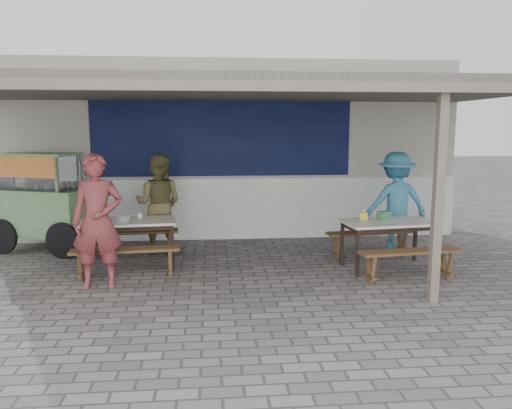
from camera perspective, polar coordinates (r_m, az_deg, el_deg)
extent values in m
plane|color=slate|center=(7.11, -1.44, -9.12)|extent=(60.00, 60.00, 0.00)
cube|color=#B3ACA1|center=(10.37, -2.81, 6.37)|extent=(9.00, 1.20, 3.50)
cube|color=white|center=(9.86, -2.61, -0.48)|extent=(9.00, 0.10, 1.20)
cube|color=#0E1845|center=(9.74, -3.86, 7.97)|extent=(5.00, 0.03, 1.60)
cube|color=#615953|center=(7.79, -2.02, 12.93)|extent=(9.00, 4.20, 0.12)
cube|color=gray|center=(5.74, -0.83, 13.41)|extent=(9.00, 0.12, 0.12)
cube|color=gray|center=(6.54, 20.09, 0.90)|extent=(0.11, 0.11, 2.70)
cube|color=silver|center=(8.06, -14.42, -1.91)|extent=(1.52, 0.86, 0.04)
cube|color=black|center=(8.07, -14.41, -2.32)|extent=(1.41, 0.75, 0.06)
cube|color=black|center=(7.92, -19.35, -5.09)|extent=(0.05, 0.05, 0.71)
cube|color=black|center=(7.82, -9.54, -4.89)|extent=(0.05, 0.05, 0.71)
cube|color=black|center=(8.51, -18.71, -4.11)|extent=(0.05, 0.05, 0.71)
cube|color=black|center=(8.41, -9.60, -3.91)|extent=(0.05, 0.05, 0.71)
cube|color=brown|center=(7.50, -14.68, -5.04)|extent=(1.58, 0.41, 0.04)
cube|color=brown|center=(7.64, -19.37, -6.76)|extent=(0.07, 0.28, 0.41)
cube|color=brown|center=(7.54, -9.78, -6.59)|extent=(0.07, 0.28, 0.41)
cube|color=brown|center=(8.74, -14.05, -3.08)|extent=(1.58, 0.41, 0.04)
cube|color=brown|center=(8.85, -18.10, -4.59)|extent=(0.07, 0.28, 0.41)
cube|color=brown|center=(8.76, -9.86, -4.41)|extent=(0.07, 0.28, 0.41)
cube|color=silver|center=(8.01, 14.97, -1.99)|extent=(1.48, 0.90, 0.04)
cube|color=black|center=(8.02, 14.95, -2.41)|extent=(1.37, 0.79, 0.06)
cube|color=black|center=(7.55, 11.57, -5.44)|extent=(0.05, 0.05, 0.71)
cube|color=black|center=(8.14, 19.90, -4.76)|extent=(0.05, 0.05, 0.71)
cube|color=black|center=(8.10, 9.81, -4.41)|extent=(0.05, 0.05, 0.71)
cube|color=black|center=(8.66, 17.73, -3.85)|extent=(0.05, 0.05, 0.71)
cube|color=brown|center=(7.50, 17.19, -5.16)|extent=(1.52, 0.46, 0.04)
cube|color=brown|center=(7.29, 12.95, -7.22)|extent=(0.08, 0.28, 0.41)
cube|color=brown|center=(7.86, 20.96, -6.41)|extent=(0.08, 0.28, 0.41)
cube|color=brown|center=(8.66, 12.90, -3.15)|extent=(1.52, 0.46, 0.04)
cube|color=brown|center=(8.47, 9.14, -4.85)|extent=(0.08, 0.28, 0.41)
cube|color=brown|center=(8.97, 16.34, -4.33)|extent=(0.08, 0.28, 0.41)
cube|color=#7CAA71|center=(9.61, -22.87, -0.67)|extent=(1.68, 1.24, 0.78)
cube|color=#7CAA71|center=(9.68, -22.73, -3.07)|extent=(1.61, 1.18, 0.06)
cylinder|color=black|center=(9.75, -27.10, -3.28)|extent=(0.60, 0.26, 0.62)
cylinder|color=black|center=(8.99, -21.24, -3.86)|extent=(0.60, 0.26, 0.62)
cube|color=silver|center=(9.56, -23.39, 3.46)|extent=(1.38, 1.04, 0.61)
cube|color=#7CAA71|center=(9.54, -23.50, 5.29)|extent=(1.43, 1.10, 0.04)
cube|color=#DF4034|center=(9.28, -24.77, 3.88)|extent=(1.05, 0.40, 0.36)
cylinder|color=black|center=(9.05, -18.52, 1.16)|extent=(0.75, 0.31, 0.04)
imported|color=brown|center=(7.12, -17.66, -1.84)|extent=(0.71, 0.49, 1.85)
imported|color=brown|center=(8.87, -11.06, 0.08)|extent=(0.96, 0.81, 1.74)
imported|color=teal|center=(9.06, 15.69, 0.21)|extent=(1.17, 0.70, 1.77)
cube|color=gold|center=(8.03, 12.23, -1.30)|extent=(0.15, 0.15, 0.12)
cube|color=#347749|center=(8.12, 14.41, -1.22)|extent=(0.23, 0.20, 0.13)
cylinder|color=silver|center=(8.22, -13.14, -1.23)|extent=(0.07, 0.07, 0.08)
imported|color=white|center=(8.03, -14.88, -1.63)|extent=(0.24, 0.24, 0.05)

